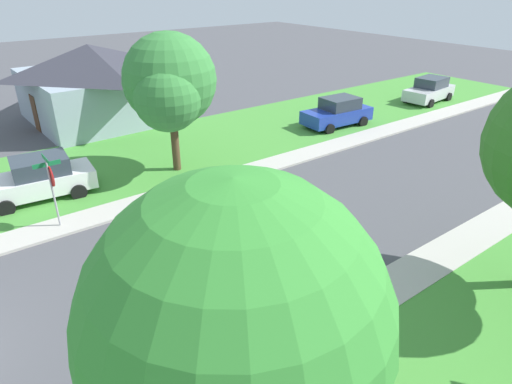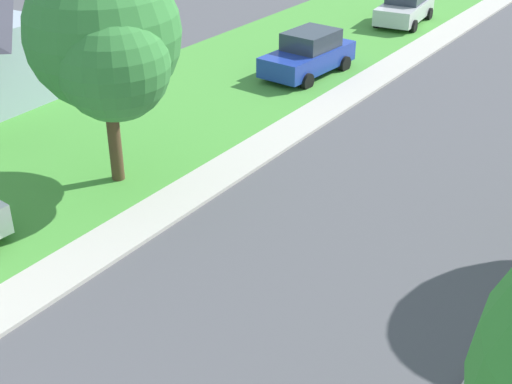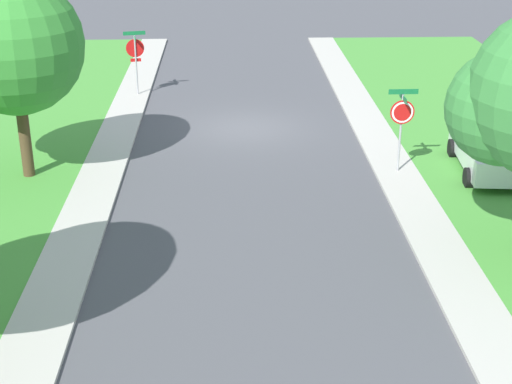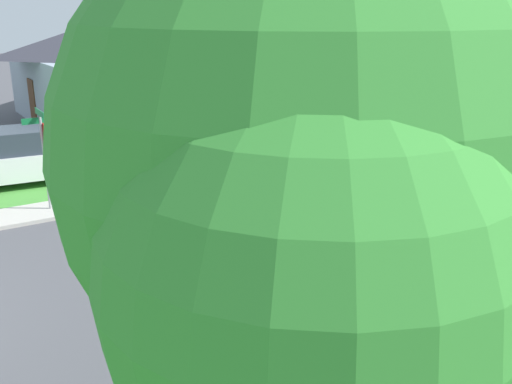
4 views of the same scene
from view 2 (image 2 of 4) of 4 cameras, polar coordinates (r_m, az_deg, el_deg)
name	(u,v)px [view 2 (image 2 of 4)]	position (r m, az deg, el deg)	size (l,w,h in m)	color
sidewalk_west	(208,181)	(19.56, -4.01, 0.89)	(1.40, 56.00, 0.10)	#B7B2A8
lawn_west	(90,143)	(22.52, -13.50, 3.98)	(8.00, 56.00, 0.08)	#479338
car_silver_far_down_street	(405,7)	(36.01, 12.18, 14.71)	(2.39, 4.47, 1.76)	silver
car_blue_across_road	(309,54)	(27.85, 4.35, 11.27)	(2.25, 4.41, 1.76)	#1E389E
tree_across_right	(106,42)	(18.25, -12.27, 12.01)	(4.34, 4.03, 6.26)	#4C3823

